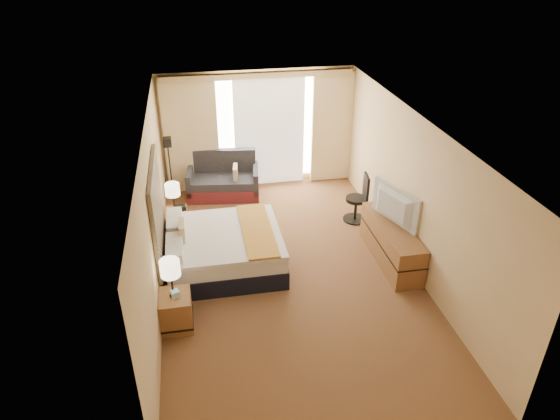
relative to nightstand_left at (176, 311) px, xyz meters
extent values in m
cube|color=#4F1816|center=(1.87, 1.05, -0.28)|extent=(4.20, 7.00, 0.02)
cube|color=silver|center=(1.87, 1.05, 2.33)|extent=(4.20, 7.00, 0.02)
cube|color=#E5BA8C|center=(1.87, 4.55, 1.02)|extent=(4.20, 0.02, 2.60)
cube|color=#E5BA8C|center=(1.87, -2.45, 1.02)|extent=(4.20, 0.02, 2.60)
cube|color=#E5BA8C|center=(-0.23, 1.05, 1.02)|extent=(0.02, 7.00, 2.60)
cube|color=#E5BA8C|center=(3.97, 1.05, 1.02)|extent=(0.02, 7.00, 2.60)
cube|color=black|center=(-0.19, 1.25, 1.01)|extent=(0.06, 1.85, 1.50)
cube|color=#996137|center=(0.00, 0.00, 0.00)|extent=(0.45, 0.52, 0.55)
cube|color=#996137|center=(0.00, 2.50, 0.00)|extent=(0.45, 0.52, 0.55)
cube|color=#996137|center=(3.70, 1.05, 0.07)|extent=(0.50, 1.80, 0.70)
cube|color=silver|center=(2.12, 4.52, 1.04)|extent=(2.30, 0.02, 2.30)
cube|color=beige|center=(0.42, 4.43, 0.99)|extent=(1.15, 0.09, 2.50)
cube|color=beige|center=(3.52, 4.43, 0.99)|extent=(0.90, 0.09, 2.50)
cube|color=white|center=(2.12, 4.48, 0.99)|extent=(1.55, 0.04, 2.50)
cube|color=#E5BA8C|center=(1.87, 4.39, 2.25)|extent=(4.00, 0.16, 0.12)
cube|color=black|center=(0.82, 1.39, -0.11)|extent=(1.93, 1.75, 0.32)
cube|color=silver|center=(0.82, 1.39, 0.18)|extent=(1.89, 1.70, 0.28)
cube|color=silver|center=(0.89, 1.39, 0.35)|extent=(1.77, 1.77, 0.06)
cube|color=orange|center=(1.39, 1.39, 0.39)|extent=(0.51, 1.77, 0.04)
cube|color=silver|center=(0.02, 0.97, 0.46)|extent=(0.26, 0.72, 0.17)
cube|color=silver|center=(0.02, 1.81, 0.46)|extent=(0.26, 0.72, 0.17)
cube|color=beige|center=(0.15, 1.39, 0.50)|extent=(0.09, 0.39, 0.33)
cube|color=maroon|center=(1.02, 4.05, -0.14)|extent=(1.63, 1.02, 0.27)
cube|color=#333338|center=(1.02, 4.00, 0.09)|extent=(1.50, 0.84, 0.17)
cube|color=#333338|center=(1.07, 4.37, 0.38)|extent=(1.43, 0.34, 0.60)
cube|color=#333338|center=(0.32, 4.14, 0.12)|extent=(0.22, 0.83, 0.49)
cube|color=#333338|center=(1.73, 3.96, 0.12)|extent=(0.22, 0.83, 0.49)
cube|color=beige|center=(1.29, 3.96, 0.27)|extent=(0.14, 0.39, 0.35)
cube|color=black|center=(-0.03, 3.35, -0.26)|extent=(0.21, 0.21, 0.02)
cylinder|color=black|center=(-0.03, 3.35, 0.50)|extent=(0.03, 0.03, 1.50)
cube|color=black|center=(-0.03, 3.35, 1.32)|extent=(0.16, 0.16, 0.17)
cylinder|color=black|center=(3.53, 2.51, -0.26)|extent=(0.48, 0.48, 0.03)
cylinder|color=black|center=(3.53, 2.51, -0.03)|extent=(0.06, 0.06, 0.43)
cylinder|color=black|center=(3.53, 2.51, 0.19)|extent=(0.42, 0.42, 0.07)
cube|color=black|center=(3.70, 2.49, 0.47)|extent=(0.10, 0.38, 0.48)
cube|color=black|center=(-0.01, 0.02, 0.30)|extent=(0.10, 0.10, 0.04)
cylinder|color=black|center=(-0.01, 0.02, 0.49)|extent=(0.03, 0.03, 0.35)
cylinder|color=#FFEFBF|center=(-0.01, 0.02, 0.75)|extent=(0.28, 0.28, 0.24)
cube|color=black|center=(0.01, 2.52, 0.29)|extent=(0.09, 0.09, 0.04)
cylinder|color=black|center=(0.01, 2.52, 0.48)|extent=(0.03, 0.03, 0.33)
cylinder|color=#FFEFBF|center=(0.01, 2.52, 0.72)|extent=(0.27, 0.27, 0.23)
cube|color=#9AD0EE|center=(0.02, -0.01, 0.33)|extent=(0.14, 0.14, 0.10)
cube|color=black|center=(0.11, 2.56, 0.31)|extent=(0.22, 0.19, 0.08)
imported|color=black|center=(3.65, 1.15, 0.74)|extent=(0.51, 1.09, 0.64)
camera|label=1|loc=(0.47, -5.78, 4.80)|focal=32.00mm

